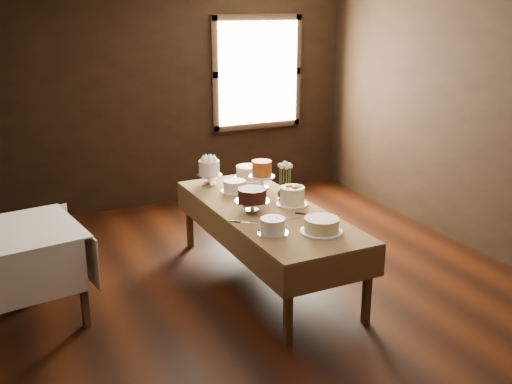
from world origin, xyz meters
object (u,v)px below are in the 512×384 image
at_px(cake_server_a, 291,218).
at_px(cake_server_e, 249,223).
at_px(cake_caramel, 262,176).
at_px(flower_vase, 285,192).
at_px(cake_speckled, 248,173).
at_px(cake_server_d, 280,196).
at_px(cake_meringue, 209,173).
at_px(cake_flowers, 292,196).
at_px(display_table, 266,214).
at_px(side_table, 17,241).
at_px(cake_server_c, 254,201).
at_px(cake_server_b, 314,215).
at_px(cake_swirl, 273,226).
at_px(cake_cream, 322,226).
at_px(cake_lattice, 235,187).
at_px(cake_chocolate, 252,201).

height_order(cake_server_a, cake_server_e, same).
bearing_deg(cake_caramel, flower_vase, -82.58).
relative_size(cake_speckled, cake_server_d, 1.28).
height_order(cake_meringue, cake_flowers, cake_meringue).
distance_m(cake_server_a, flower_vase, 0.52).
relative_size(display_table, cake_server_e, 9.55).
height_order(side_table, cake_flowers, cake_flowers).
bearing_deg(cake_speckled, cake_server_c, -109.47).
bearing_deg(cake_caramel, cake_server_b, -84.99).
bearing_deg(cake_swirl, cake_meringue, 89.39).
distance_m(cake_caramel, flower_vase, 0.40).
xyz_separation_m(cake_speckled, cake_flowers, (0.03, -0.92, 0.01)).
distance_m(cake_cream, cake_server_b, 0.40).
distance_m(cake_caramel, cake_swirl, 1.21).
distance_m(cake_server_a, cake_server_d, 0.60).
height_order(cake_meringue, cake_server_d, cake_meringue).
distance_m(display_table, cake_caramel, 0.62).
height_order(cake_cream, cake_server_a, cake_cream).
bearing_deg(cake_server_b, flower_vase, 134.10).
distance_m(cake_meringue, cake_cream, 1.65).
height_order(side_table, cake_server_e, side_table).
distance_m(cake_meringue, cake_server_e, 1.19).
bearing_deg(side_table, cake_server_a, -12.26).
xyz_separation_m(cake_server_d, flower_vase, (0.00, -0.09, 0.07)).
xyz_separation_m(cake_swirl, cake_server_b, (0.52, 0.23, -0.06)).
bearing_deg(cake_flowers, cake_server_c, 138.11).
relative_size(cake_server_a, cake_server_c, 1.00).
xyz_separation_m(cake_server_b, flower_vase, (-0.03, 0.50, 0.07)).
bearing_deg(cake_server_a, flower_vase, 73.00).
xyz_separation_m(cake_speckled, cake_server_a, (-0.15, -1.23, -0.06)).
distance_m(display_table, cake_cream, 0.73).
height_order(side_table, flower_vase, flower_vase).
bearing_deg(cake_server_a, cake_flowers, 64.76).
height_order(cake_speckled, cake_caramel, cake_caramel).
height_order(cake_meringue, cake_cream, cake_meringue).
bearing_deg(display_table, cake_server_c, 93.15).
distance_m(cake_lattice, cake_caramel, 0.29).
distance_m(cake_meringue, cake_server_b, 1.34).
bearing_deg(cake_server_c, side_table, 95.95).
bearing_deg(cake_server_a, display_table, 108.21).
bearing_deg(cake_chocolate, cake_cream, -66.61).
relative_size(cake_lattice, flower_vase, 1.87).
bearing_deg(cake_speckled, cake_server_a, -96.84).
relative_size(cake_chocolate, cake_swirl, 1.07).
relative_size(cake_speckled, cake_caramel, 1.03).
bearing_deg(cake_caramel, cake_meringue, 140.61).
bearing_deg(cake_cream, cake_server_b, 68.44).
bearing_deg(cake_chocolate, cake_speckled, 68.04).
height_order(cake_server_a, cake_server_c, same).
relative_size(display_table, cake_server_d, 9.55).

